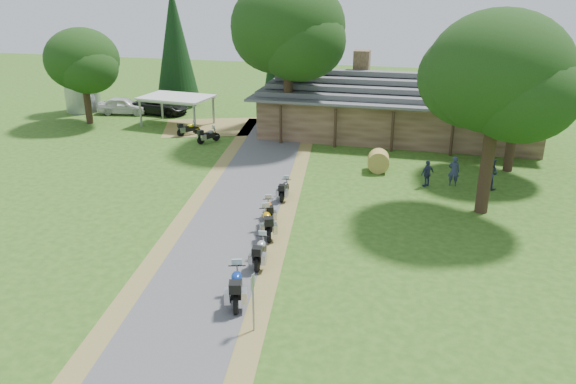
% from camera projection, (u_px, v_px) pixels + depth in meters
% --- Properties ---
extents(ground, '(120.00, 120.00, 0.00)m').
position_uv_depth(ground, '(206.00, 274.00, 23.05)').
color(ground, '#2A4D15').
rests_on(ground, ground).
extents(driveway, '(51.95, 51.95, 0.00)m').
position_uv_depth(driveway, '(228.00, 232.00, 26.78)').
color(driveway, '#434345').
rests_on(driveway, ground).
extents(lodge, '(21.40, 9.40, 4.90)m').
position_uv_depth(lodge, '(398.00, 104.00, 42.52)').
color(lodge, brown).
rests_on(lodge, ground).
extents(silo, '(3.21, 3.21, 6.22)m').
position_uv_depth(silo, '(80.00, 77.00, 50.09)').
color(silo, gray).
rests_on(silo, ground).
extents(carport, '(5.91, 4.29, 2.39)m').
position_uv_depth(carport, '(177.00, 111.00, 45.87)').
color(carport, beige).
rests_on(carport, ground).
extents(car_white_sedan, '(3.26, 5.95, 1.88)m').
position_uv_depth(car_white_sedan, '(123.00, 103.00, 49.80)').
color(car_white_sedan, silver).
rests_on(car_white_sedan, ground).
extents(car_dark_suv, '(2.77, 5.75, 2.14)m').
position_uv_depth(car_dark_suv, '(159.00, 102.00, 49.76)').
color(car_dark_suv, black).
rests_on(car_dark_suv, ground).
extents(motorcycle_row_a, '(1.25, 2.20, 1.43)m').
position_uv_depth(motorcycle_row_a, '(237.00, 284.00, 20.85)').
color(motorcycle_row_a, navy).
rests_on(motorcycle_row_a, ground).
extents(motorcycle_row_b, '(0.79, 1.90, 1.26)m').
position_uv_depth(motorcycle_row_b, '(260.00, 250.00, 23.66)').
color(motorcycle_row_b, '#9DA0A4').
rests_on(motorcycle_row_b, ground).
extents(motorcycle_row_c, '(1.35, 2.11, 1.37)m').
position_uv_depth(motorcycle_row_c, '(267.00, 221.00, 26.31)').
color(motorcycle_row_c, '#E29A03').
rests_on(motorcycle_row_c, ground).
extents(motorcycle_row_d, '(1.11, 1.81, 1.18)m').
position_uv_depth(motorcycle_row_d, '(269.00, 210.00, 27.89)').
color(motorcycle_row_d, '#D85D04').
rests_on(motorcycle_row_d, ground).
extents(motorcycle_row_e, '(0.61, 1.69, 1.14)m').
position_uv_depth(motorcycle_row_e, '(285.00, 188.00, 30.76)').
color(motorcycle_row_e, black).
rests_on(motorcycle_row_e, ground).
extents(motorcycle_carport_a, '(1.53, 1.60, 1.14)m').
position_uv_depth(motorcycle_carport_a, '(188.00, 128.00, 43.14)').
color(motorcycle_carport_a, yellow).
rests_on(motorcycle_carport_a, ground).
extents(motorcycle_carport_b, '(1.43, 1.73, 1.17)m').
position_uv_depth(motorcycle_carport_b, '(208.00, 135.00, 41.23)').
color(motorcycle_carport_b, slate).
rests_on(motorcycle_carport_b, ground).
extents(person_a, '(0.59, 0.43, 2.08)m').
position_uv_depth(person_a, '(454.00, 168.00, 32.49)').
color(person_a, '#2D3454').
rests_on(person_a, ground).
extents(person_b, '(0.74, 0.71, 2.12)m').
position_uv_depth(person_b, '(491.00, 171.00, 32.01)').
color(person_b, '#2D3454').
rests_on(person_b, ground).
extents(person_c, '(0.64, 0.64, 1.85)m').
position_uv_depth(person_c, '(428.00, 171.00, 32.37)').
color(person_c, '#2D3454').
rests_on(person_c, ground).
extents(hay_bale, '(1.46, 1.36, 1.34)m').
position_uv_depth(hay_bale, '(378.00, 161.00, 35.03)').
color(hay_bale, olive).
rests_on(hay_bale, ground).
extents(sign_post, '(0.39, 0.07, 2.19)m').
position_uv_depth(sign_post, '(253.00, 303.00, 18.93)').
color(sign_post, gray).
rests_on(sign_post, ground).
extents(oak_lodge_left, '(8.11, 8.11, 13.21)m').
position_uv_depth(oak_lodge_left, '(288.00, 49.00, 39.98)').
color(oak_lodge_left, black).
rests_on(oak_lodge_left, ground).
extents(oak_lodge_right, '(6.37, 6.37, 9.91)m').
position_uv_depth(oak_lodge_right, '(519.00, 92.00, 33.59)').
color(oak_lodge_right, black).
rests_on(oak_lodge_right, ground).
extents(oak_driveway, '(6.93, 6.93, 11.63)m').
position_uv_depth(oak_driveway, '(495.00, 101.00, 27.08)').
color(oak_driveway, black).
rests_on(oak_driveway, ground).
extents(oak_silo, '(5.90, 5.90, 8.47)m').
position_uv_depth(oak_silo, '(84.00, 72.00, 45.39)').
color(oak_silo, black).
rests_on(oak_silo, ground).
extents(cedar_near, '(3.78, 3.78, 14.10)m').
position_uv_depth(cedar_near, '(284.00, 35.00, 45.37)').
color(cedar_near, black).
rests_on(cedar_near, ground).
extents(cedar_far, '(3.87, 3.87, 10.93)m').
position_uv_depth(cedar_far, '(175.00, 47.00, 51.24)').
color(cedar_far, black).
rests_on(cedar_far, ground).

